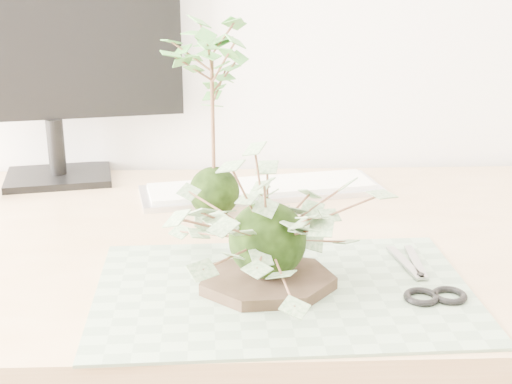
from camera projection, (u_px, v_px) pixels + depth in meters
desk at (226, 289)px, 1.10m from camera, size 1.60×0.70×0.74m
cutting_mat at (284, 291)px, 0.89m from camera, size 0.48×0.33×0.00m
stone_dish at (267, 281)px, 0.90m from camera, size 0.19×0.19×0.01m
ivy_kokedama at (268, 205)px, 0.87m from camera, size 0.32×0.32×0.19m
maple_kokedama at (212, 69)px, 1.08m from camera, size 0.18×0.18×0.34m
keyboard at (261, 189)px, 1.26m from camera, size 0.44×0.20×0.02m
monitor at (48, 49)px, 1.26m from camera, size 0.47×0.17×0.42m
scissors at (428, 288)px, 0.89m from camera, size 0.08×0.18×0.01m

